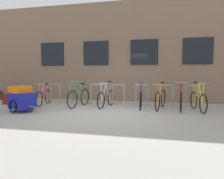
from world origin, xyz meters
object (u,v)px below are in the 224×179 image
object	(u,v)px
bicycle_silver	(106,97)
bicycle_yellow	(198,100)
bicycle_pink	(44,97)
bike_trailer	(21,98)
bicycle_orange	(161,98)
bicycle_green	(79,97)
backpack	(7,99)
bicycle_red	(181,99)
bicycle_blue	(141,98)
wooden_bench	(10,93)

from	to	relation	value
bicycle_silver	bicycle_yellow	xyz separation A→B (m)	(3.52, -0.15, 0.01)
bicycle_pink	bike_trailer	distance (m)	1.53
bike_trailer	bicycle_yellow	bearing A→B (deg)	13.62
bicycle_orange	bicycle_silver	bearing A→B (deg)	-179.42
bicycle_silver	bicycle_yellow	world-z (taller)	same
bicycle_green	bicycle_orange	xyz separation A→B (m)	(3.30, 0.21, 0.00)
bicycle_orange	backpack	bearing A→B (deg)	-176.79
bicycle_red	backpack	bearing A→B (deg)	-178.10
bicycle_red	backpack	size ratio (longest dim) A/B	4.10
bicycle_blue	wooden_bench	distance (m)	6.83
bicycle_green	bicycle_pink	bearing A→B (deg)	178.11
bicycle_yellow	wooden_bench	bearing A→B (deg)	172.91
backpack	bicycle_pink	bearing A→B (deg)	7.79
bicycle_red	wooden_bench	bearing A→B (deg)	172.69
bicycle_orange	backpack	size ratio (longest dim) A/B	4.00
bicycle_blue	bicycle_pink	bearing A→B (deg)	-177.60
bicycle_yellow	wooden_bench	world-z (taller)	bicycle_yellow
bicycle_orange	wooden_bench	bearing A→B (deg)	172.94
bicycle_red	backpack	xyz separation A→B (m)	(-7.40, -0.25, -0.18)
bicycle_yellow	bike_trailer	size ratio (longest dim) A/B	1.14
bicycle_pink	bicycle_yellow	distance (m)	6.30
wooden_bench	backpack	xyz separation A→B (m)	(0.87, -1.31, -0.14)
bicycle_green	bicycle_blue	bearing A→B (deg)	5.19
bicycle_blue	wooden_bench	world-z (taller)	bicycle_blue
bicycle_blue	backpack	world-z (taller)	bicycle_blue
bicycle_red	bicycle_yellow	distance (m)	0.61
bicycle_red	bicycle_orange	size ratio (longest dim) A/B	1.02
bicycle_red	bicycle_blue	bearing A→B (deg)	174.52
bicycle_green	bicycle_red	bearing A→B (deg)	1.22
bicycle_orange	backpack	xyz separation A→B (m)	(-6.66, -0.37, -0.18)
bicycle_silver	bicycle_orange	world-z (taller)	bicycle_silver
bicycle_green	bicycle_yellow	world-z (taller)	bicycle_green
bicycle_pink	backpack	distance (m)	1.73
bicycle_green	bicycle_blue	world-z (taller)	bicycle_green
bicycle_silver	wooden_bench	bearing A→B (deg)	169.88
bicycle_blue	wooden_bench	bearing A→B (deg)	172.29
bicycle_silver	bicycle_green	bearing A→B (deg)	-170.29
bicycle_silver	bike_trailer	xyz separation A→B (m)	(-2.74, -1.67, 0.10)
bicycle_silver	bicycle_green	size ratio (longest dim) A/B	0.98
bicycle_pink	bicycle_green	bearing A→B (deg)	-1.89
backpack	bicycle_yellow	bearing A→B (deg)	2.08
bicycle_silver	bicycle_green	world-z (taller)	bicycle_green
bike_trailer	wooden_bench	distance (m)	3.70
bicycle_blue	bicycle_silver	bearing A→B (deg)	-178.44
bicycle_blue	bicycle_yellow	bearing A→B (deg)	-5.06
bicycle_green	bicycle_orange	world-z (taller)	bicycle_green
bicycle_green	backpack	size ratio (longest dim) A/B	3.95
bicycle_orange	bike_trailer	world-z (taller)	bicycle_orange
bicycle_green	wooden_bench	xyz separation A→B (m)	(-4.23, 1.15, -0.03)
bicycle_green	bicycle_orange	bearing A→B (deg)	3.71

